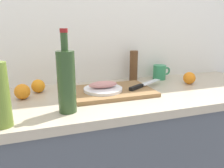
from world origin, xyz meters
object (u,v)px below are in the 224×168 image
object	(u,v)px
fish_fillet	(103,85)
pepper_mill	(134,66)
cutting_board	(112,91)
olive_oil_bottle	(0,93)
chef_knife	(142,85)
wine_bottle	(66,80)
coffee_mug_0	(160,72)
orange_0	(22,92)
white_plate	(103,89)

from	to	relation	value
fish_fillet	pepper_mill	bearing A→B (deg)	38.88
cutting_board	fish_fillet	distance (m)	0.07
olive_oil_bottle	pepper_mill	size ratio (longest dim) A/B	1.51
chef_knife	wine_bottle	world-z (taller)	wine_bottle
chef_knife	coffee_mug_0	xyz separation A→B (m)	(0.23, 0.20, 0.02)
fish_fillet	olive_oil_bottle	bearing A→B (deg)	-150.59
cutting_board	wine_bottle	world-z (taller)	wine_bottle
cutting_board	fish_fillet	size ratio (longest dim) A/B	2.79
fish_fillet	orange_0	distance (m)	0.40
cutting_board	olive_oil_bottle	distance (m)	0.57
cutting_board	wine_bottle	distance (m)	0.35
white_plate	orange_0	world-z (taller)	orange_0
cutting_board	coffee_mug_0	size ratio (longest dim) A/B	3.42
chef_knife	olive_oil_bottle	world-z (taller)	olive_oil_bottle
wine_bottle	white_plate	bearing A→B (deg)	41.51
cutting_board	chef_knife	bearing A→B (deg)	-1.61
cutting_board	olive_oil_bottle	xyz separation A→B (m)	(-0.50, -0.26, 0.11)
chef_knife	pepper_mill	distance (m)	0.23
chef_knife	olive_oil_bottle	distance (m)	0.72
cutting_board	chef_knife	world-z (taller)	chef_knife
chef_knife	white_plate	bearing A→B (deg)	149.41
olive_oil_bottle	orange_0	xyz separation A→B (m)	(0.05, 0.30, -0.09)
orange_0	white_plate	bearing A→B (deg)	-7.54
coffee_mug_0	orange_0	world-z (taller)	coffee_mug_0
cutting_board	orange_0	world-z (taller)	orange_0
cutting_board	pepper_mill	world-z (taller)	pepper_mill
white_plate	pepper_mill	size ratio (longest dim) A/B	1.03
cutting_board	fish_fillet	bearing A→B (deg)	-173.16
white_plate	wine_bottle	bearing A→B (deg)	-138.49
cutting_board	coffee_mug_0	xyz separation A→B (m)	(0.41, 0.20, 0.04)
olive_oil_bottle	coffee_mug_0	distance (m)	1.01
fish_fillet	wine_bottle	xyz separation A→B (m)	(-0.21, -0.18, 0.08)
olive_oil_bottle	coffee_mug_0	size ratio (longest dim) A/B	2.40
chef_knife	coffee_mug_0	distance (m)	0.31
cutting_board	coffee_mug_0	world-z (taller)	coffee_mug_0
wine_bottle	orange_0	xyz separation A→B (m)	(-0.19, 0.24, -0.10)
wine_bottle	olive_oil_bottle	bearing A→B (deg)	-164.34
olive_oil_bottle	wine_bottle	bearing A→B (deg)	15.66
cutting_board	chef_knife	xyz separation A→B (m)	(0.17, -0.00, 0.02)
fish_fillet	pepper_mill	world-z (taller)	pepper_mill
fish_fillet	chef_knife	distance (m)	0.23
fish_fillet	wine_bottle	bearing A→B (deg)	-138.49
chef_knife	coffee_mug_0	bearing A→B (deg)	9.80
orange_0	fish_fillet	bearing A→B (deg)	-7.54
cutting_board	olive_oil_bottle	size ratio (longest dim) A/B	1.43
fish_fillet	olive_oil_bottle	world-z (taller)	olive_oil_bottle
olive_oil_bottle	orange_0	size ratio (longest dim) A/B	3.93
chef_knife	coffee_mug_0	size ratio (longest dim) A/B	2.11
chef_knife	orange_0	size ratio (longest dim) A/B	3.47
pepper_mill	chef_knife	bearing A→B (deg)	-102.17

